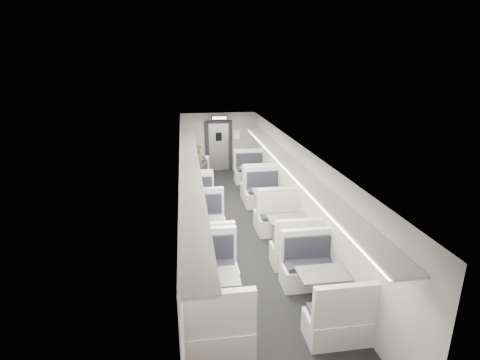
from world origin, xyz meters
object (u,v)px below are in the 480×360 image
object	(u,v)px
booth_left_d	(213,296)
vestibule_door	(219,146)
booth_right_d	(322,291)
booth_right_a	(254,178)
booth_left_c	(205,236)
passenger	(198,169)
booth_left_b	(200,204)
booth_right_b	(269,203)
exit_sign	(219,118)
booth_right_c	(286,232)
booth_left_a	(197,182)

from	to	relation	value
booth_left_d	vestibule_door	world-z (taller)	vestibule_door
vestibule_door	booth_right_d	bearing A→B (deg)	-83.90
booth_right_a	vestibule_door	world-z (taller)	vestibule_door
booth_left_c	booth_right_d	distance (m)	3.18
booth_right_a	passenger	size ratio (longest dim) A/B	1.31
booth_left_b	booth_left_d	xyz separation A→B (m)	(0.00, -4.70, 0.07)
booth_right_b	exit_sign	bearing A→B (deg)	102.57
booth_left_b	booth_left_c	world-z (taller)	booth_left_c
booth_left_d	exit_sign	bearing A→B (deg)	83.51
booth_left_c	booth_right_b	distance (m)	2.77
booth_left_c	booth_right_c	xyz separation A→B (m)	(2.00, -0.03, -0.02)
booth_left_a	booth_right_a	xyz separation A→B (m)	(2.00, -0.05, 0.06)
booth_right_a	booth_left_b	bearing A→B (deg)	-134.56
booth_right_d	booth_left_a	bearing A→B (deg)	106.23
booth_right_b	booth_right_d	world-z (taller)	booth_right_b
booth_left_d	exit_sign	xyz separation A→B (m)	(1.00, 8.79, 1.86)
booth_left_a	booth_right_c	bearing A→B (deg)	-65.72
booth_left_d	booth_right_a	xyz separation A→B (m)	(2.00, 6.73, -0.01)
booth_right_c	vestibule_door	bearing A→B (deg)	98.22
booth_right_a	booth_right_b	bearing A→B (deg)	-90.00
booth_right_a	passenger	bearing A→B (deg)	-175.37
booth_left_d	exit_sign	size ratio (longest dim) A/B	3.77
booth_left_d	passenger	bearing A→B (deg)	89.62
booth_right_d	booth_left_d	bearing A→B (deg)	177.61
vestibule_door	booth_left_a	bearing A→B (deg)	-111.86
booth_right_d	exit_sign	world-z (taller)	exit_sign
booth_left_b	vestibule_door	size ratio (longest dim) A/B	0.93
booth_left_d	passenger	distance (m)	6.59
booth_left_d	booth_right_c	size ratio (longest dim) A/B	1.05
booth_right_b	booth_right_a	bearing A→B (deg)	90.00
booth_left_b	exit_sign	xyz separation A→B (m)	(1.00, 4.09, 1.93)
booth_left_a	vestibule_door	world-z (taller)	vestibule_door
booth_right_a	exit_sign	size ratio (longest dim) A/B	3.71
vestibule_door	booth_left_c	bearing A→B (deg)	-98.25
booth_right_c	exit_sign	bearing A→B (deg)	98.83
booth_left_b	passenger	size ratio (longest dim) A/B	1.11
booth_left_a	booth_left_d	distance (m)	6.79
booth_right_b	booth_right_c	size ratio (longest dim) A/B	1.03
booth_right_a	vestibule_door	size ratio (longest dim) A/B	1.10
booth_left_b	exit_sign	world-z (taller)	exit_sign
vestibule_door	exit_sign	distance (m)	1.33
booth_right_c	booth_left_b	bearing A→B (deg)	130.42
passenger	vestibule_door	xyz separation A→B (m)	(0.96, 2.70, 0.16)
booth_right_c	booth_right_d	world-z (taller)	booth_right_c
booth_right_c	booth_left_c	bearing A→B (deg)	179.16
booth_right_b	vestibule_door	xyz separation A→B (m)	(-1.00, 4.97, 0.63)
booth_right_b	passenger	world-z (taller)	passenger
booth_right_d	vestibule_door	size ratio (longest dim) A/B	1.03
booth_left_c	booth_right_b	bearing A→B (deg)	43.88
booth_left_a	booth_left_c	distance (m)	4.40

